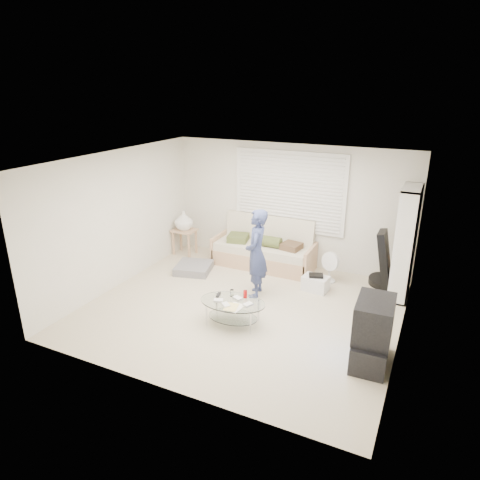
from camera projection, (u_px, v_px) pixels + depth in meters
The scene contains 13 objects.
ground at pixel (242, 308), 7.24m from camera, with size 5.00×5.00×0.00m, color beige.
room_shell at pixel (255, 209), 7.09m from camera, with size 5.02×4.52×2.51m.
window_blinds at pixel (289, 192), 8.58m from camera, with size 2.32×0.08×1.62m.
futon_sofa at pixel (264, 250), 8.87m from camera, with size 2.08×0.84×1.02m.
grey_floor_pillow at pixel (194, 268), 8.66m from camera, with size 0.68×0.68×0.15m, color slate.
side_table at pixel (184, 222), 9.34m from camera, with size 0.50×0.40×0.99m.
bookshelf at pixel (405, 243), 7.37m from camera, with size 0.31×0.83×1.98m.
guitar_case at pixel (384, 266), 7.65m from camera, with size 0.42×0.42×1.14m.
floor_fan at pixel (330, 264), 8.11m from camera, with size 0.38×0.26×0.62m.
storage_bin at pixel (316, 283), 7.84m from camera, with size 0.49×0.37×0.32m.
tv_unit at pixel (372, 333), 5.70m from camera, with size 0.50×0.87×0.93m.
coffee_table at pixel (233, 306), 6.68m from camera, with size 1.11×0.77×0.51m.
standing_person at pixel (256, 254), 7.45m from camera, with size 0.58×0.38×1.59m, color navy.
Camera 1 is at (2.73, -5.80, 3.56)m, focal length 32.00 mm.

